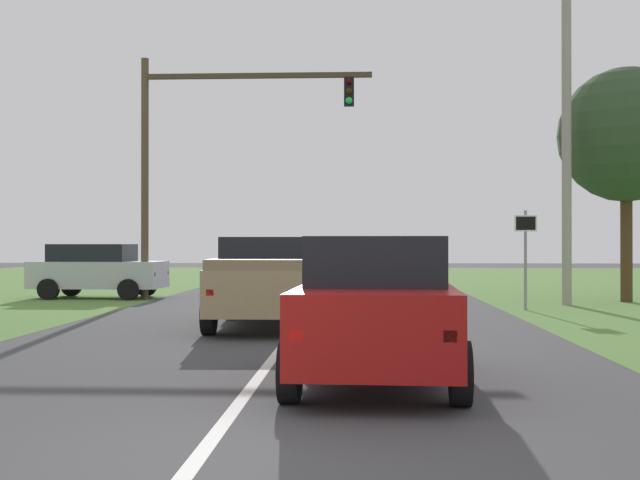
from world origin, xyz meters
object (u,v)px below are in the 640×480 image
at_px(red_suv_near, 376,306).
at_px(utility_pole_right, 567,146).
at_px(keep_moving_sign, 526,247).
at_px(crossing_suv_far, 97,270).
at_px(traffic_light, 203,140).
at_px(oak_tree_right, 626,135).
at_px(pickup_truck_lead, 268,281).

relative_size(red_suv_near, utility_pole_right, 0.48).
bearing_deg(keep_moving_sign, utility_pole_right, 51.19).
relative_size(crossing_suv_far, utility_pole_right, 0.46).
distance_m(traffic_light, keep_moving_sign, 10.85).
bearing_deg(crossing_suv_far, oak_tree_right, -3.72).
relative_size(traffic_light, oak_tree_right, 1.08).
relative_size(pickup_truck_lead, keep_moving_sign, 2.01).
relative_size(oak_tree_right, utility_pole_right, 0.77).
bearing_deg(utility_pole_right, red_suv_near, -113.09).
bearing_deg(keep_moving_sign, crossing_suv_far, 161.64).
bearing_deg(traffic_light, pickup_truck_lead, -70.59).
distance_m(pickup_truck_lead, utility_pole_right, 11.20).
bearing_deg(keep_moving_sign, red_suv_near, -109.93).
bearing_deg(traffic_light, red_suv_near, -71.45).
distance_m(pickup_truck_lead, keep_moving_sign, 8.11).
distance_m(keep_moving_sign, oak_tree_right, 6.03).
xyz_separation_m(red_suv_near, oak_tree_right, (8.01, 15.07, 4.15)).
distance_m(red_suv_near, oak_tree_right, 17.56).
distance_m(red_suv_near, keep_moving_sign, 12.57).
height_order(keep_moving_sign, crossing_suv_far, keep_moving_sign).
xyz_separation_m(oak_tree_right, utility_pole_right, (-2.14, -1.28, -0.46)).
xyz_separation_m(keep_moving_sign, oak_tree_right, (3.74, 3.27, 3.42)).
distance_m(red_suv_near, crossing_suv_far, 18.45).
bearing_deg(utility_pole_right, oak_tree_right, 30.99).
bearing_deg(red_suv_near, keep_moving_sign, 70.07).
xyz_separation_m(red_suv_near, keep_moving_sign, (4.28, 11.80, 0.73)).
bearing_deg(pickup_truck_lead, red_suv_near, -72.54).
xyz_separation_m(keep_moving_sign, utility_pole_right, (1.60, 1.99, 2.97)).
bearing_deg(traffic_light, oak_tree_right, -2.56).
bearing_deg(traffic_light, crossing_suv_far, 172.09).
bearing_deg(oak_tree_right, traffic_light, 177.44).
distance_m(traffic_light, crossing_suv_far, 5.59).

